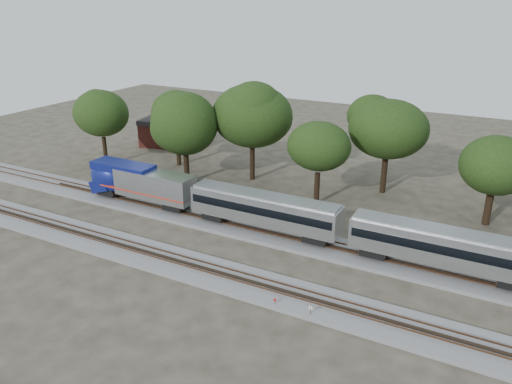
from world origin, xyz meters
TOP-DOWN VIEW (x-y plane):
  - ground at (0.00, 0.00)m, footprint 160.00×160.00m
  - track_far at (0.00, 6.00)m, footprint 160.00×5.00m
  - track_near at (0.00, -4.00)m, footprint 160.00×5.00m
  - switch_stand_red at (5.76, -6.04)m, footprint 0.29×0.05m
  - switch_stand_white at (8.98, -5.98)m, footprint 0.36×0.07m
  - switch_lever at (5.62, -6.01)m, footprint 0.54×0.37m
  - brick_building at (-32.32, 30.49)m, footprint 10.97×8.65m
  - tree_0 at (-34.75, 16.55)m, footprint 8.30×8.30m
  - tree_1 at (-24.47, 21.72)m, footprint 8.41×8.41m
  - tree_2 at (-18.69, 15.75)m, footprint 8.70×8.70m
  - tree_3 at (-11.14, 21.29)m, footprint 9.48×9.48m
  - tree_4 at (0.39, 17.16)m, footprint 7.72×7.72m
  - tree_5 at (6.87, 24.99)m, footprint 8.92×8.92m
  - tree_6 at (20.13, 20.51)m, footprint 7.35×7.35m

SIDE VIEW (x-z plane):
  - ground at x=0.00m, z-range 0.00..0.00m
  - switch_lever at x=5.62m, z-range 0.00..0.30m
  - track_far at x=0.00m, z-range -0.16..0.57m
  - track_near at x=0.00m, z-range -0.16..0.57m
  - switch_stand_red at x=5.76m, z-range 0.13..1.03m
  - switch_stand_white at x=8.98m, z-range 0.16..1.28m
  - brick_building at x=-32.32m, z-range 0.02..4.75m
  - tree_6 at x=20.13m, z-range 2.03..12.39m
  - tree_4 at x=0.39m, z-range 2.13..13.02m
  - tree_0 at x=-34.75m, z-range 2.30..14.00m
  - tree_1 at x=-24.47m, z-range 2.33..14.19m
  - tree_2 at x=-18.69m, z-range 2.41..14.68m
  - tree_5 at x=6.87m, z-range 2.47..15.04m
  - tree_3 at x=-11.14m, z-range 2.63..16.00m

